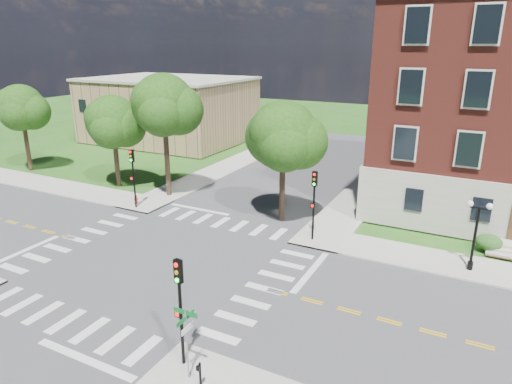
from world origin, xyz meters
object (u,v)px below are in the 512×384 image
at_px(push_button_post, 200,375).
at_px(twin_lamp_west, 476,232).
at_px(street_sign_pole, 187,331).
at_px(traffic_signal_ne, 314,197).
at_px(traffic_signal_nw, 133,171).
at_px(fire_hydrant, 136,200).
at_px(traffic_signal_se, 180,299).

bearing_deg(push_button_post, twin_lamp_west, 60.79).
distance_m(street_sign_pole, push_button_post, 1.73).
relative_size(traffic_signal_ne, twin_lamp_west, 1.13).
height_order(traffic_signal_nw, push_button_post, traffic_signal_nw).
bearing_deg(traffic_signal_nw, push_button_post, -42.34).
relative_size(twin_lamp_west, fire_hydrant, 5.64).
distance_m(traffic_signal_se, street_sign_pole, 1.27).
distance_m(twin_lamp_west, fire_hydrant, 25.50).
bearing_deg(twin_lamp_west, fire_hydrant, -179.75).
bearing_deg(street_sign_pole, fire_hydrant, 136.65).
xyz_separation_m(twin_lamp_west, fire_hydrant, (-25.41, -0.11, -2.06)).
height_order(traffic_signal_ne, fire_hydrant, traffic_signal_ne).
distance_m(traffic_signal_se, traffic_signal_ne, 14.39).
xyz_separation_m(traffic_signal_nw, twin_lamp_west, (24.85, 0.78, -0.66)).
height_order(traffic_signal_nw, twin_lamp_west, traffic_signal_nw).
distance_m(traffic_signal_ne, street_sign_pole, 15.01).
bearing_deg(fire_hydrant, traffic_signal_ne, -0.33).
height_order(traffic_signal_nw, fire_hydrant, traffic_signal_nw).
xyz_separation_m(traffic_signal_ne, fire_hydrant, (-15.59, 0.09, -2.72)).
relative_size(traffic_signal_nw, push_button_post, 4.00).
bearing_deg(traffic_signal_ne, traffic_signal_se, -91.32).
height_order(traffic_signal_se, push_button_post, traffic_signal_se).
xyz_separation_m(traffic_signal_se, fire_hydrant, (-15.26, 14.47, -2.72)).
xyz_separation_m(traffic_signal_ne, push_button_post, (1.15, -15.32, -2.39)).
bearing_deg(push_button_post, traffic_signal_se, 147.64).
height_order(twin_lamp_west, fire_hydrant, twin_lamp_west).
bearing_deg(traffic_signal_se, traffic_signal_ne, 88.68).
distance_m(traffic_signal_nw, push_button_post, 22.01).
bearing_deg(fire_hydrant, push_button_post, -42.63).
xyz_separation_m(traffic_signal_se, push_button_post, (1.48, -0.94, -2.39)).
bearing_deg(traffic_signal_ne, street_sign_pole, -88.58).
relative_size(traffic_signal_se, traffic_signal_ne, 1.00).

